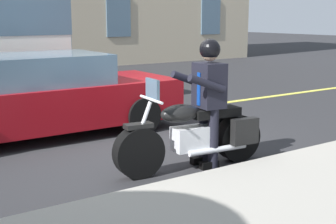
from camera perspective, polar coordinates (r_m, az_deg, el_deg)
ground_plane at (r=7.55m, az=-3.86°, el=-3.96°), size 80.00×80.00×0.00m
lane_center_stripe at (r=9.29m, az=-10.08°, el=-1.12°), size 60.00×0.16×0.01m
motorcycle_main at (r=6.29m, az=3.42°, el=-2.87°), size 2.22×0.73×1.26m
rider_main at (r=6.28m, az=4.94°, el=2.51°), size 0.66×0.59×1.74m
car_silver at (r=8.27m, az=-15.20°, el=1.93°), size 4.60×1.92×1.40m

